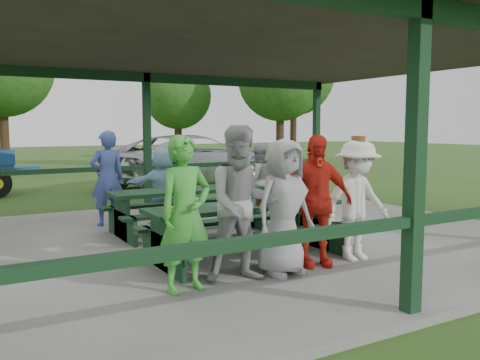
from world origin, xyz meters
TOP-DOWN VIEW (x-y plane):
  - ground at (0.00, 0.00)m, footprint 90.00×90.00m
  - concrete_slab at (0.00, 0.00)m, footprint 10.00×8.00m
  - pavilion_structure at (0.00, 0.00)m, footprint 10.60×8.60m
  - picnic_table_near at (-0.36, -1.20)m, footprint 2.81×1.39m
  - picnic_table_far at (-0.34, 0.80)m, footprint 2.69×1.39m
  - table_setting at (-0.19, -1.17)m, footprint 2.35×0.45m
  - contestant_green at (-1.67, -2.12)m, footprint 0.68×0.49m
  - contestant_grey_left at (-0.93, -2.11)m, footprint 1.04×0.90m
  - contestant_grey_mid at (-0.37, -2.14)m, footprint 0.87×0.62m
  - contestant_red at (0.21, -2.00)m, footprint 1.09×0.72m
  - contestant_white_fedora at (0.90, -2.05)m, footprint 1.07×0.64m
  - spectator_lblue at (-0.46, 1.68)m, footprint 1.40×0.73m
  - spectator_blue at (-1.39, 2.06)m, footprint 0.65×0.45m
  - spectator_grey at (1.53, 1.51)m, footprint 0.76×0.61m
  - pickup_truck at (2.95, 7.91)m, footprint 6.53×4.59m
  - tree_left at (-1.95, 15.13)m, footprint 4.06×4.06m
  - tree_mid at (5.69, 15.52)m, footprint 3.18×3.18m
  - tree_right at (9.18, 11.98)m, footprint 3.83×3.83m
  - tree_far_right at (12.81, 16.01)m, footprint 4.48×4.48m

SIDE VIEW (x-z plane):
  - ground at x=0.00m, z-range 0.00..0.00m
  - concrete_slab at x=0.00m, z-range 0.00..0.10m
  - picnic_table_far at x=-0.34m, z-range 0.20..0.95m
  - picnic_table_near at x=-0.36m, z-range 0.21..0.96m
  - spectator_lblue at x=-0.46m, z-range 0.10..1.54m
  - pickup_truck at x=2.95m, z-range 0.00..1.65m
  - spectator_grey at x=1.53m, z-range 0.10..1.57m
  - table_setting at x=-0.19m, z-range 0.83..0.93m
  - contestant_white_fedora at x=0.90m, z-range 0.08..1.77m
  - contestant_grey_mid at x=-0.37m, z-range 0.10..1.77m
  - contestant_red at x=0.21m, z-range 0.10..1.82m
  - contestant_green at x=-1.67m, z-range 0.10..1.83m
  - spectator_blue at x=-1.39m, z-range 0.10..1.84m
  - contestant_grey_left at x=-0.93m, z-range 0.10..1.93m
  - pavilion_structure at x=0.00m, z-range 1.55..4.79m
  - tree_mid at x=5.69m, z-range 0.87..5.84m
  - tree_right at x=9.18m, z-range 1.06..7.04m
  - tree_left at x=-1.95m, z-range 1.13..7.47m
  - tree_far_right at x=12.81m, z-range 1.24..8.24m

